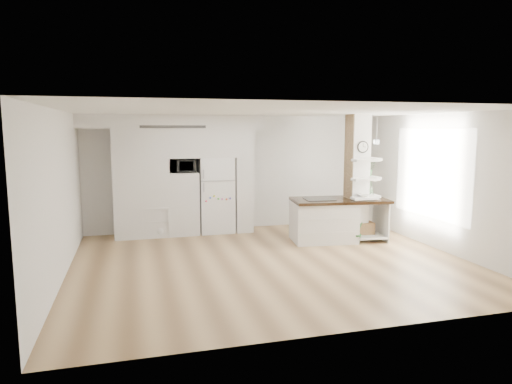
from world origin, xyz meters
TOP-DOWN VIEW (x-y plane):
  - floor at (0.00, 0.00)m, footprint 7.00×6.00m
  - room at (0.00, 0.00)m, footprint 7.04×6.04m
  - cabinet_wall at (-1.45, 2.67)m, footprint 4.00×0.71m
  - refrigerator at (-0.53, 2.68)m, footprint 0.78×0.69m
  - column at (2.38, 1.13)m, footprint 0.69×0.90m
  - window at (3.48, 0.30)m, footprint 0.00×2.40m
  - pendant_light at (1.70, 0.15)m, footprint 0.12×0.12m
  - kitchen_island at (1.66, 1.20)m, footprint 2.12×1.19m
  - bookshelf at (-1.89, 2.50)m, footprint 0.60×0.37m
  - floor_plant_a at (2.14, 0.81)m, footprint 0.31×0.28m
  - floor_plant_b at (2.92, 2.34)m, footprint 0.32×0.32m
  - microwave at (-1.27, 2.62)m, footprint 0.54×0.37m
  - shelf_plant at (2.63, 1.30)m, footprint 0.27×0.23m
  - decor_bowl at (2.30, 0.90)m, footprint 0.22×0.22m

SIDE VIEW (x-z plane):
  - floor at x=0.00m, z-range -0.01..0.01m
  - floor_plant_b at x=2.92m, z-range 0.00..0.44m
  - floor_plant_a at x=2.14m, z-range 0.00..0.47m
  - bookshelf at x=-1.89m, z-range -0.04..0.64m
  - kitchen_island at x=1.66m, z-range -0.27..1.21m
  - refrigerator at x=-0.53m, z-range 0.00..1.75m
  - decor_bowl at x=2.30m, z-range 0.98..1.03m
  - column at x=2.38m, z-range 0.00..2.70m
  - window at x=3.48m, z-range 0.30..2.70m
  - cabinet_wall at x=-1.45m, z-range 0.16..2.86m
  - shelf_plant at x=2.63m, z-range 1.38..1.67m
  - microwave at x=-1.27m, z-range 1.42..1.72m
  - room at x=0.00m, z-range 0.50..3.22m
  - pendant_light at x=1.70m, z-range 2.07..2.17m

